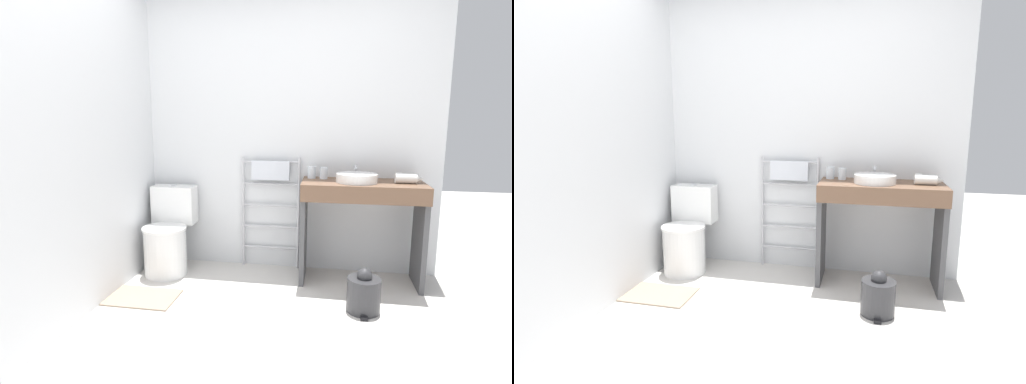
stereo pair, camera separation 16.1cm
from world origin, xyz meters
The scene contains 13 objects.
ground_plane centered at (0.00, 0.00, 0.00)m, with size 12.00×12.00×0.00m, color silver.
wall_back centered at (0.00, 1.65, 1.21)m, with size 2.71×0.12×2.42m, color silver.
wall_side centered at (-1.29, 0.79, 1.21)m, with size 0.12×2.34×2.42m, color silver.
toilet centered at (-0.99, 1.27, 0.32)m, with size 0.39×0.53×0.77m.
towel_radiator centered at (-0.11, 1.54, 0.72)m, with size 0.53×0.06×1.02m.
vanity_counter centered at (0.68, 1.33, 0.58)m, with size 0.98×0.48×0.85m.
sink_basin centered at (0.63, 1.32, 0.89)m, with size 0.33×0.33×0.07m.
faucet centered at (0.63, 1.49, 0.93)m, with size 0.02×0.10×0.12m.
cup_near_wall centered at (0.26, 1.48, 0.90)m, with size 0.07×0.07×0.10m.
cup_near_edge centered at (0.36, 1.46, 0.90)m, with size 0.07×0.07×0.10m.
hair_dryer centered at (1.02, 1.35, 0.89)m, with size 0.22×0.19×0.08m.
trash_bin centered at (0.68, 0.80, 0.14)m, with size 0.24×0.27×0.32m.
bath_mat centered at (-0.99, 0.71, 0.01)m, with size 0.56×0.36×0.01m, color gray.
Camera 2 is at (0.56, -1.92, 1.37)m, focal length 28.00 mm.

